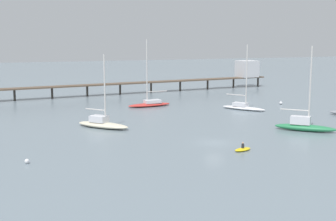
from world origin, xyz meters
TOP-DOWN VIEW (x-y plane):
  - ground_plane at (0.00, 0.00)m, footprint 400.00×400.00m
  - pier at (21.34, 57.83)m, footprint 84.67×14.31m
  - sailboat_white at (17.26, 24.27)m, footprint 7.20×8.64m
  - sailboat_green at (16.36, 2.89)m, footprint 8.23×7.75m
  - sailboat_red at (1.24, 34.26)m, footprint 9.45×3.86m
  - sailboat_cream at (-12.33, 15.38)m, footprint 8.30×8.69m
  - dinghy_yellow at (1.58, -5.19)m, footprint 2.83×1.97m
  - mooring_buoy_outer at (27.94, 27.63)m, footprint 0.66×0.66m
  - mooring_buoy_inner at (-24.61, -2.51)m, footprint 0.56×0.56m

SIDE VIEW (x-z plane):
  - ground_plane at x=0.00m, z-range 0.00..0.00m
  - dinghy_yellow at x=1.58m, z-range -0.36..0.78m
  - mooring_buoy_inner at x=-24.61m, z-range 0.00..0.56m
  - mooring_buoy_outer at x=27.94m, z-range 0.00..0.66m
  - sailboat_red at x=1.24m, z-range -6.10..7.49m
  - sailboat_white at x=17.26m, z-range -5.63..7.02m
  - sailboat_cream at x=-12.33m, z-range -5.04..6.53m
  - sailboat_green at x=16.36m, z-range -5.54..7.36m
  - pier at x=21.34m, z-range 0.32..7.63m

